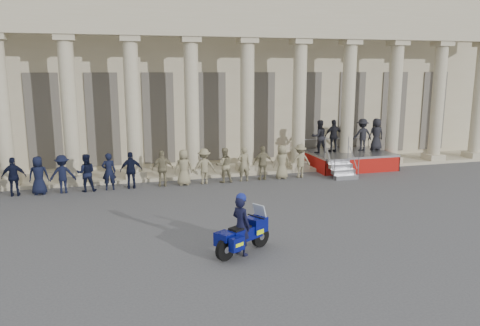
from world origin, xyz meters
TOP-DOWN VIEW (x-y plane):
  - ground at (0.00, 0.00)m, footprint 90.00×90.00m
  - building at (-0.00, 14.74)m, footprint 40.00×12.50m
  - officer_rank at (-2.98, 6.59)m, footprint 19.19×0.59m
  - reviewing_stand at (9.23, 7.96)m, footprint 4.00×3.88m
  - motorcycle at (1.04, -1.42)m, footprint 1.76×1.28m
  - rider at (0.95, -1.47)m, footprint 0.63×0.71m

SIDE VIEW (x-z plane):
  - ground at x=0.00m, z-range 0.00..0.00m
  - motorcycle at x=1.04m, z-range -0.08..1.17m
  - officer_rank at x=-2.98m, z-range 0.00..1.55m
  - rider at x=0.95m, z-range 0.00..1.71m
  - reviewing_stand at x=9.23m, z-range 0.09..2.53m
  - building at x=0.00m, z-range 0.02..9.02m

